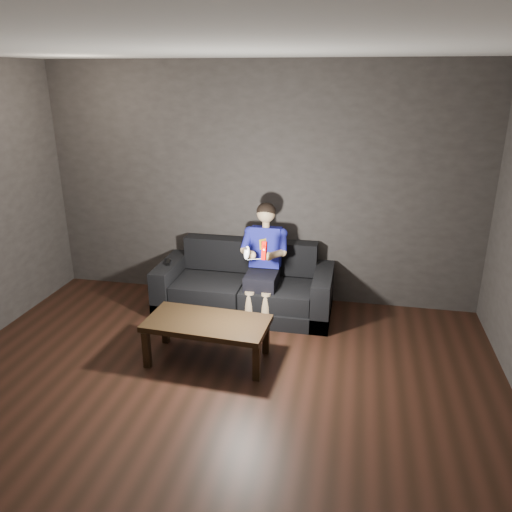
# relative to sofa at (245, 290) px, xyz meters

# --- Properties ---
(floor) EXTENTS (5.00, 5.00, 0.00)m
(floor) POSITION_rel_sofa_xyz_m (0.08, -2.05, -0.24)
(floor) COLOR black
(floor) RESTS_ON ground
(back_wall) EXTENTS (5.00, 0.04, 2.70)m
(back_wall) POSITION_rel_sofa_xyz_m (0.08, 0.45, 1.11)
(back_wall) COLOR #332E2D
(back_wall) RESTS_ON ground
(ceiling) EXTENTS (5.00, 5.00, 0.02)m
(ceiling) POSITION_rel_sofa_xyz_m (0.08, -2.05, 2.46)
(ceiling) COLOR white
(ceiling) RESTS_ON back_wall
(sofa) EXTENTS (1.94, 0.84, 0.75)m
(sofa) POSITION_rel_sofa_xyz_m (0.00, 0.00, 0.00)
(sofa) COLOR black
(sofa) RESTS_ON floor
(child) EXTENTS (0.50, 0.61, 1.23)m
(child) POSITION_rel_sofa_xyz_m (0.22, -0.04, 0.46)
(child) COLOR black
(child) RESTS_ON sofa
(wii_remote_red) EXTENTS (0.05, 0.07, 0.18)m
(wii_remote_red) POSITION_rel_sofa_xyz_m (0.31, -0.51, 0.67)
(wii_remote_red) COLOR red
(wii_remote_red) RESTS_ON child
(nunchuk_white) EXTENTS (0.08, 0.10, 0.15)m
(nunchuk_white) POSITION_rel_sofa_xyz_m (0.14, -0.50, 0.63)
(nunchuk_white) COLOR white
(nunchuk_white) RESTS_ON child
(wii_remote_black) EXTENTS (0.08, 0.16, 0.03)m
(wii_remote_black) POSITION_rel_sofa_xyz_m (-0.87, -0.07, 0.30)
(wii_remote_black) COLOR black
(wii_remote_black) RESTS_ON sofa
(coffee_table) EXTENTS (1.16, 0.63, 0.41)m
(coffee_table) POSITION_rel_sofa_xyz_m (-0.10, -1.11, 0.11)
(coffee_table) COLOR black
(coffee_table) RESTS_ON floor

